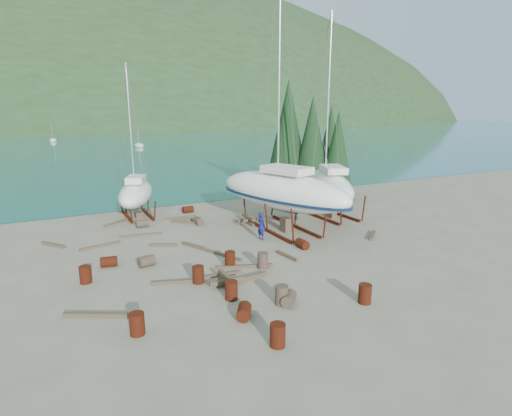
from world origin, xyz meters
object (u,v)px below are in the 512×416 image
large_sailboat_far (329,185)px  worker (261,226)px  large_sailboat_near (282,190)px  small_sailboat_shore (136,193)px

large_sailboat_far → worker: bearing=-136.0°
large_sailboat_near → worker: large_sailboat_near is taller
worker → large_sailboat_far: bearing=-82.0°
large_sailboat_near → small_sailboat_shore: bearing=116.7°
worker → small_sailboat_shore: bearing=18.7°
large_sailboat_far → large_sailboat_near: bearing=-140.6°
large_sailboat_far → small_sailboat_shore: bearing=176.1°
small_sailboat_shore → large_sailboat_far: bearing=-6.3°
large_sailboat_far → small_sailboat_shore: (-13.84, 7.17, -0.59)m
large_sailboat_near → large_sailboat_far: 5.58m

